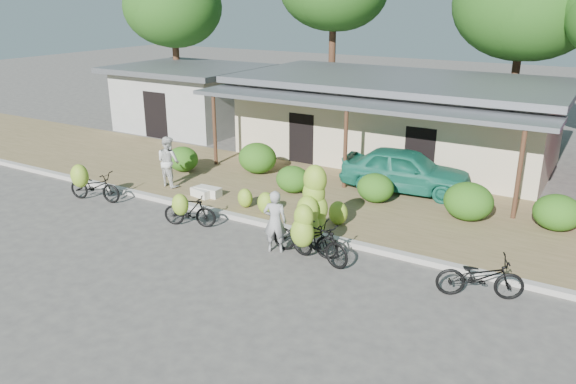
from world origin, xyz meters
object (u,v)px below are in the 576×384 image
Objects in this scene: bike_far_left at (92,185)px; bike_far_right at (480,277)px; sack_far at (202,193)px; vendor at (275,222)px; tree_back_left at (172,5)px; bike_right at (315,238)px; bystander at (168,161)px; tree_center_right at (521,1)px; teal_van at (405,170)px; sack_near at (208,192)px; bike_center at (310,219)px; bike_left at (188,210)px.

bike_far_right is (12.37, 0.13, -0.08)m from bike_far_left.
vendor is (4.21, -2.12, 0.59)m from sack_far.
bike_right is (15.50, -12.56, -5.28)m from tree_back_left.
bystander is (-11.10, 2.14, 0.50)m from bike_far_right.
tree_center_right is 4.23× the size of bike_far_right.
tree_back_left is 17.59m from teal_van.
sack_far is 0.44× the size of vendor.
vendor is at bearing -41.11° from tree_back_left.
tree_center_right is 16.82m from bike_far_right.
bike_right is at bearing -24.44° from sack_near.
bike_far_right is at bearing -96.75° from bike_center.
teal_van reaches higher than bike_left.
bike_right is at bearing -22.38° from sack_far.
bike_center is 1.35× the size of vendor.
bike_left is at bearing -60.14° from sack_far.
bystander is at bearing -40.76° from bike_far_left.
bystander reaches higher than sack_far.
sack_near is at bearing -116.53° from tree_center_right.
sack_near is at bearing 77.38° from bike_right.
bike_right is at bearing -145.93° from bike_center.
bike_right reaches higher than bike_left.
tree_back_left is 13.94m from bystander.
vendor reaches higher than bike_far_left.
tree_back_left reaches higher than bike_far_right.
bike_left reaches higher than bike_far_right.
vendor is at bearing 96.10° from bike_right.
bike_far_left is at bearing -145.83° from sack_near.
bike_left is 2.44m from sack_near.
teal_van is at bearing -10.14° from bike_center.
tree_center_right is at bearing -12.56° from bike_far_right.
bike_far_left is 10.43m from teal_van.
sack_near reaches higher than sack_far.
bike_left is at bearing 148.80° from bystander.
teal_van is at bearing 35.56° from sack_near.
tree_center_right is 16.85m from bystander.
bike_left is at bearing -102.62° from bike_far_left.
bike_left is 2.21× the size of sack_far.
tree_back_left is 10.65× the size of sack_far.
bike_far_right is (3.95, 0.43, -0.21)m from bike_right.
bystander is (-1.84, 0.16, 0.74)m from sack_near.
teal_van reaches higher than sack_near.
bike_center reaches higher than bike_far_left.
vendor is at bearing 121.39° from bike_center.
bike_center is 3.07× the size of sack_far.
teal_van reaches higher than bike_far_right.
bike_far_left is at bearing -59.99° from tree_back_left.
bike_center is 4.48m from bike_far_right.
teal_van is (-1.39, -9.77, -5.37)m from tree_center_right.
bike_left is 2.36m from sack_far.
vendor is at bearing -99.81° from tree_center_right.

